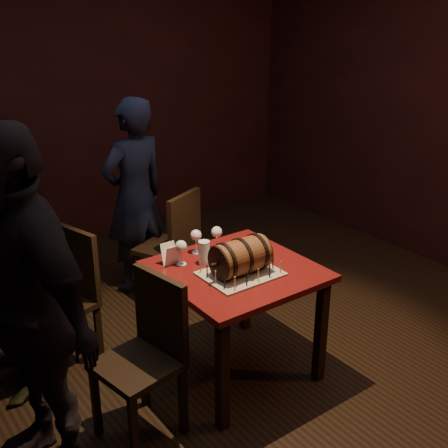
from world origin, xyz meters
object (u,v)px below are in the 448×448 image
Objects in this scene: wine_glass_mid at (196,236)px; wine_glass_right at (217,233)px; wine_glass_left at (181,247)px; person_back at (135,197)px; barrel_cake at (241,257)px; pub_table at (236,284)px; pint_of_ale at (204,253)px; chair_back at (174,242)px; chair_left_front at (148,348)px; person_left_front at (28,310)px; chair_left_rear at (67,291)px.

wine_glass_mid and wine_glass_right have the same top height.
wine_glass_left and wine_glass_right have the same top height.
barrel_cake is at bearing 78.13° from person_back.
wine_glass_mid is at bearing 102.43° from pub_table.
pint_of_ale is (-0.09, 0.25, -0.05)m from barrel_cake.
wine_glass_right is at bearing 34.30° from pint_of_ale.
pint_of_ale is 0.95m from chair_back.
person_back is at bearing 90.11° from wine_glass_right.
chair_left_front is 0.70m from person_left_front.
pint_of_ale is (-0.05, -0.16, -0.04)m from wine_glass_mid.
wine_glass_mid is 1.25m from person_left_front.
pub_table is 0.28m from pint_of_ale.
wine_glass_left reaches higher than pint_of_ale.
pub_table is at bearing -99.66° from chair_back.
chair_left_rear and chair_left_front have the same top height.
barrel_cake is 0.39m from wine_glass_left.
chair_left_rear is at bearing 97.52° from chair_left_front.
pub_table is 5.59× the size of wine_glass_left.
wine_glass_right is 0.17× the size of chair_left_front.
chair_left_rear is at bearing 133.29° from barrel_cake.
barrel_cake is at bearing -84.24° from wine_glass_mid.
chair_left_rear is (-0.81, 0.74, -0.12)m from pub_table.
chair_left_front is at bearing -140.85° from wine_glass_left.
barrel_cake is 1.17m from chair_back.
chair_left_front is (-0.87, -1.15, 0.00)m from chair_back.
person_left_front is (-1.33, -1.46, 0.11)m from person_back.
wine_glass_right reaches higher than pub_table.
person_back is (0.14, 1.10, -0.07)m from wine_glass_mid.
person_back is at bearing 104.67° from chair_back.
chair_left_front is 0.58× the size of person_back.
person_left_front reaches higher than wine_glass_right.
person_left_front is at bearing -178.64° from pub_table.
chair_left_front reaches higher than pub_table.
person_left_front is (-1.15, -0.20, 0.09)m from pint_of_ale.
barrel_cake is at bearing -46.71° from chair_left_rear.
pub_table is at bearing 10.46° from chair_left_front.
chair_left_front is at bearing -127.10° from chair_back.
person_left_front is (-1.44, -1.05, 0.39)m from chair_back.
chair_left_front is (0.11, -0.87, 0.00)m from chair_left_rear.
wine_glass_left is (-0.21, 0.32, -0.00)m from barrel_cake.
chair_back reaches higher than wine_glass_right.
chair_left_rear is 0.88m from chair_left_front.
chair_back and chair_left_rear have the same top height.
wine_glass_mid reaches higher than pint_of_ale.
person_left_front reaches higher than person_back.
pub_table is 0.38m from wine_glass_right.
chair_left_front is 1.76m from person_back.
wine_glass_left is (-0.24, 0.24, 0.23)m from pub_table.
person_back is (-0.00, 1.14, -0.07)m from wine_glass_right.
wine_glass_left is 0.09× the size of person_left_front.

